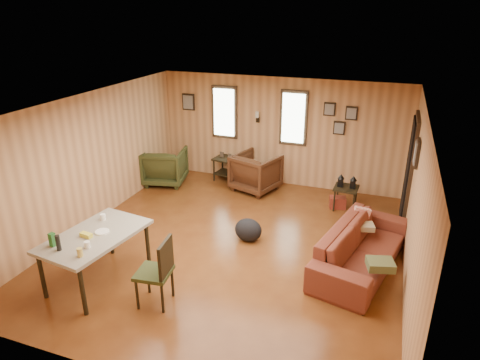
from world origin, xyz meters
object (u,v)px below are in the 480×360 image
at_px(dining_table, 94,239).
at_px(side_table, 346,186).
at_px(sofa, 363,241).
at_px(end_table, 226,165).
at_px(recliner_green, 165,164).
at_px(recliner_brown, 256,171).

bearing_deg(dining_table, side_table, 57.70).
distance_m(sofa, end_table, 4.23).
distance_m(recliner_green, end_table, 1.40).
bearing_deg(dining_table, sofa, 33.11).
bearing_deg(side_table, recliner_brown, 170.49).
bearing_deg(recliner_green, dining_table, 91.29).
bearing_deg(dining_table, recliner_brown, 82.08).
bearing_deg(side_table, end_table, 166.79).
relative_size(recliner_brown, recliner_green, 1.01).
height_order(end_table, side_table, side_table).
relative_size(side_table, dining_table, 0.45).
relative_size(recliner_green, end_table, 1.35).
bearing_deg(sofa, dining_table, 128.61).
distance_m(recliner_green, dining_table, 3.82).
xyz_separation_m(recliner_green, end_table, (1.24, 0.65, -0.08)).
xyz_separation_m(sofa, dining_table, (-3.59, -1.70, 0.26)).
bearing_deg(recliner_brown, end_table, -3.22).
relative_size(recliner_brown, end_table, 1.36).
bearing_deg(side_table, dining_table, -130.07).
height_order(recliner_green, side_table, recliner_green).
distance_m(recliner_brown, dining_table, 4.18).
relative_size(sofa, dining_table, 1.41).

